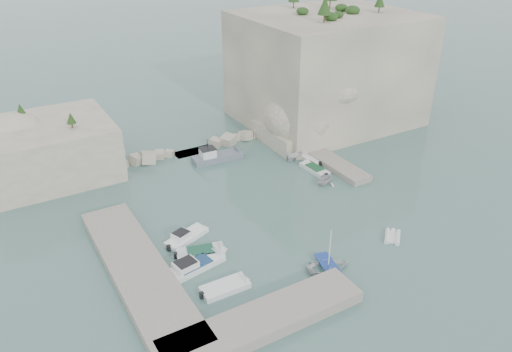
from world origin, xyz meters
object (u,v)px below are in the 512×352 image
tender_east_b (314,171)px  work_boat (218,160)px  motorboat_b (187,239)px  tender_east_a (325,184)px  motorboat_c (201,254)px  motorboat_e (225,290)px  inflatable_dinghy (392,238)px  tender_east_c (308,159)px  motorboat_d (194,269)px  tender_east_d (297,157)px  rowboat (328,269)px

tender_east_b → work_boat: work_boat is taller
motorboat_b → tender_east_a: (20.05, 2.45, 0.00)m
motorboat_c → motorboat_e: bearing=-77.5°
motorboat_c → inflatable_dinghy: motorboat_c is taller
inflatable_dinghy → tender_east_c: 20.46m
tender_east_b → motorboat_d: bearing=112.9°
inflatable_dinghy → tender_east_a: bearing=42.1°
motorboat_d → inflatable_dinghy: size_ratio=2.38×
motorboat_d → tender_east_d: 27.59m
rowboat → tender_east_a: bearing=-23.3°
work_boat → tender_east_d: bearing=-21.7°
work_boat → tender_east_b: bearing=-40.5°
motorboat_d → tender_east_d: size_ratio=1.40×
motorboat_c → tender_east_b: (20.88, 9.09, 0.00)m
motorboat_c → tender_east_b: bearing=38.9°
tender_east_a → motorboat_d: bearing=92.7°
motorboat_b → motorboat_e: bearing=-112.3°
motorboat_e → inflatable_dinghy: motorboat_e is taller
tender_east_b → tender_east_c: same height
motorboat_c → work_boat: bearing=74.5°
rowboat → inflatable_dinghy: size_ratio=1.50×
motorboat_c → rowboat: (9.72, -8.37, 0.00)m
motorboat_e → motorboat_c: 6.03m
inflatable_dinghy → tender_east_b: 16.94m
inflatable_dinghy → tender_east_a: 13.35m
rowboat → inflatable_dinghy: 9.06m
motorboat_c → inflatable_dinghy: bearing=-6.9°
tender_east_c → inflatable_dinghy: bearing=166.3°
tender_east_d → motorboat_c: bearing=103.6°
tender_east_b → tender_east_d: bearing=-8.1°
motorboat_e → inflatable_dinghy: 19.14m
motorboat_b → motorboat_d: 5.11m
motorboat_e → motorboat_d: size_ratio=0.72×
inflatable_dinghy → tender_east_a: (1.13, 13.30, 0.00)m
tender_east_c → motorboat_e: bearing=125.3°
motorboat_b → work_boat: bearing=32.5°
motorboat_e → motorboat_c: same height
tender_east_c → tender_east_d: 1.60m
inflatable_dinghy → motorboat_b: bearing=107.2°
tender_east_b → tender_east_d: (0.41, 4.66, 0.00)m
inflatable_dinghy → tender_east_c: (3.45, 20.16, 0.00)m
tender_east_b → work_boat: (-9.72, 9.53, 0.00)m
motorboat_e → rowboat: 10.30m
inflatable_dinghy → tender_east_d: size_ratio=0.59×
motorboat_e → work_boat: bearing=65.6°
tender_east_b → tender_east_c: size_ratio=0.93×
tender_east_c → tender_east_d: size_ratio=1.11×
motorboat_e → tender_east_c: size_ratio=0.90×
motorboat_b → tender_east_a: tender_east_a is taller
motorboat_d → work_boat: bearing=48.0°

